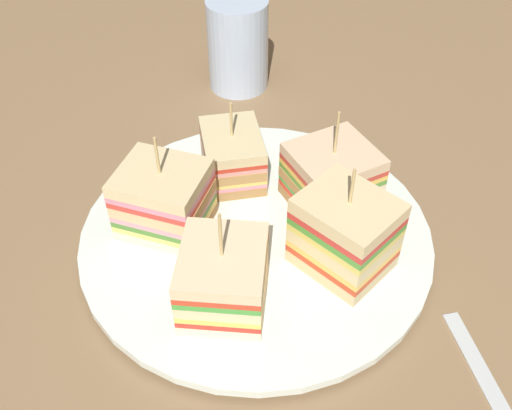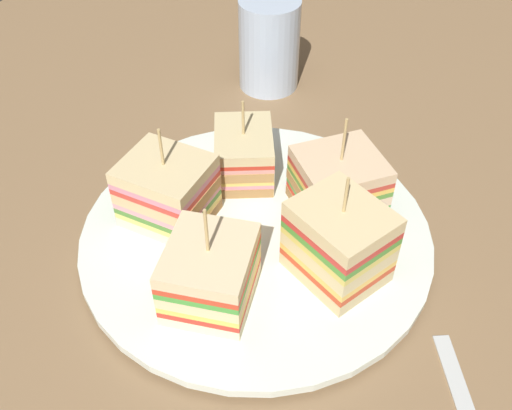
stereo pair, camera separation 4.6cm
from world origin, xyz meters
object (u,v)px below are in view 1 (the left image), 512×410
Objects in this scene: plate at (256,236)px; sandwich_wedge_4 at (344,234)px; sandwich_wedge_1 at (233,156)px; sandwich_wedge_2 at (164,200)px; sandwich_wedge_3 at (223,278)px; drinking_glass at (238,50)px; sandwich_wedge_0 at (331,177)px.

sandwich_wedge_4 is at bearing -106.36° from plate.
sandwich_wedge_1 is (6.64, 3.38, 2.80)cm from plate.
sandwich_wedge_4 is at bearing 2.05° from sandwich_wedge_2.
sandwich_wedge_2 is at bearing 27.64° from sandwich_wedge_4.
sandwich_wedge_2 and sandwich_wedge_3 have the same top height.
drinking_glass is (24.15, 6.55, 3.47)cm from plate.
plate is 3.56× the size of sandwich_wedge_1.
sandwich_wedge_0 is at bearing -43.93° from sandwich_wedge_4.
drinking_glass is at bearing 95.76° from sandwich_wedge_2.
drinking_glass is at bearing 15.18° from plate.
sandwich_wedge_0 is 9.12cm from sandwich_wedge_1.
sandwich_wedge_0 reaches higher than sandwich_wedge_2.
plate is 8.09cm from sandwich_wedge_3.
sandwich_wedge_0 is 7.26cm from sandwich_wedge_4.
sandwich_wedge_3 is (-12.35, 6.57, -0.06)cm from sandwich_wedge_0.
sandwich_wedge_0 is at bearing -33.50° from sandwich_wedge_3.
sandwich_wedge_0 is 1.02× the size of sandwich_wedge_3.
drinking_glass is (24.77, -0.89, 0.05)cm from sandwich_wedge_2.
sandwich_wedge_1 is 8.35cm from sandwich_wedge_2.
sandwich_wedge_1 is (1.68, 8.95, -0.39)cm from sandwich_wedge_0.
sandwich_wedge_1 is at bearing 26.96° from plate.
plate is at bearing 12.64° from sandwich_wedge_2.
sandwich_wedge_1 is 13.73cm from sandwich_wedge_4.
sandwich_wedge_2 is (-0.63, 7.44, 3.43)cm from plate.
sandwich_wedge_3 is (-7.39, 1.00, 3.14)cm from plate.
sandwich_wedge_0 is at bearing -48.34° from plate.
sandwich_wedge_4 is at bearing 29.38° from sandwich_wedge_1.
sandwich_wedge_2 is at bearing -50.09° from sandwich_wedge_1.
sandwich_wedge_4 is (5.29, -8.16, 0.67)cm from sandwich_wedge_3.
sandwich_wedge_1 is at bearing 4.14° from sandwich_wedge_3.
drinking_glass reaches higher than sandwich_wedge_1.
sandwich_wedge_4 is (-8.75, -10.54, 1.00)cm from sandwich_wedge_1.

